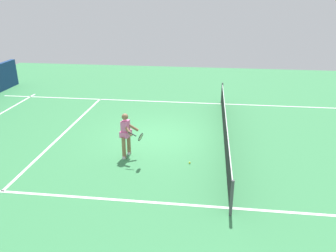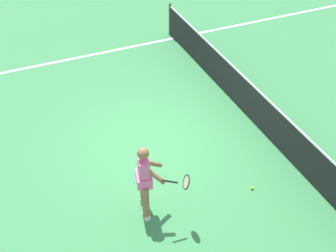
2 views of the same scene
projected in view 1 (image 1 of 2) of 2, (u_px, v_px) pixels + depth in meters
ground_plane at (159, 136)px, 13.18m from camera, size 26.61×26.61×0.00m
service_line_marking at (66, 131)px, 13.62m from camera, size 8.91×0.10×0.01m
sideline_left_marking at (172, 102)px, 17.29m from camera, size 0.10×18.47×0.01m
sideline_right_marking at (135, 201)px, 9.07m from camera, size 0.10×18.47×0.01m
court_net at (225, 128)px, 12.72m from camera, size 9.59×0.08×1.02m
tennis_player at (126, 133)px, 11.26m from camera, size 0.93×0.89×1.55m
tennis_ball_near at (190, 163)px, 11.05m from camera, size 0.07×0.07×0.07m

